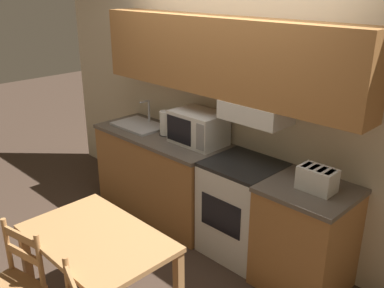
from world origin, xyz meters
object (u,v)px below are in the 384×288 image
object	(u,v)px
dining_table	(98,250)
paper_towel_roll	(166,123)
microwave	(198,128)
stove_range	(242,208)
toaster	(317,179)
sink_basin	(139,125)

from	to	relation	value
dining_table	paper_towel_roll	bearing A→B (deg)	121.59
microwave	paper_towel_roll	distance (m)	0.40
stove_range	toaster	distance (m)	0.87
toaster	sink_basin	world-z (taller)	sink_basin
sink_basin	paper_towel_roll	xyz separation A→B (m)	(0.40, 0.03, 0.10)
stove_range	microwave	distance (m)	0.86
paper_towel_roll	dining_table	world-z (taller)	paper_towel_roll
sink_basin	toaster	bearing A→B (deg)	0.00
paper_towel_roll	dining_table	xyz separation A→B (m)	(0.87, -1.42, -0.38)
stove_range	sink_basin	size ratio (longest dim) A/B	1.58
toaster	microwave	bearing A→B (deg)	176.30
sink_basin	microwave	bearing A→B (deg)	6.08
microwave	sink_basin	xyz separation A→B (m)	(-0.80, -0.08, -0.14)
microwave	dining_table	bearing A→B (deg)	-72.13
paper_towel_roll	microwave	bearing A→B (deg)	8.09
toaster	paper_towel_roll	size ratio (longest dim) A/B	1.15
microwave	toaster	xyz separation A→B (m)	(1.31, -0.08, -0.07)
toaster	dining_table	xyz separation A→B (m)	(-0.83, -1.39, -0.35)
stove_range	paper_towel_roll	xyz separation A→B (m)	(-1.01, 0.02, 0.56)
dining_table	stove_range	bearing A→B (deg)	84.35
stove_range	dining_table	bearing A→B (deg)	-95.65
sink_basin	paper_towel_roll	distance (m)	0.41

